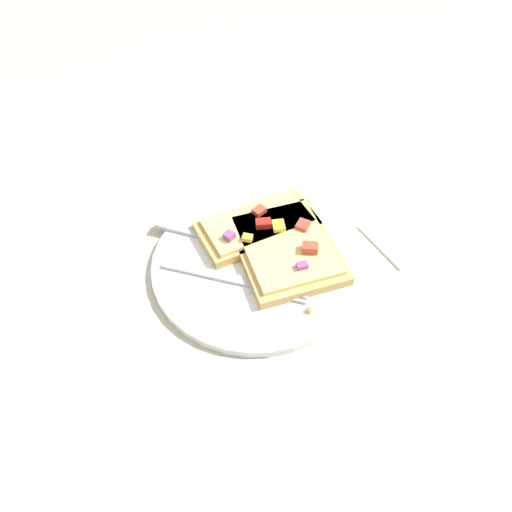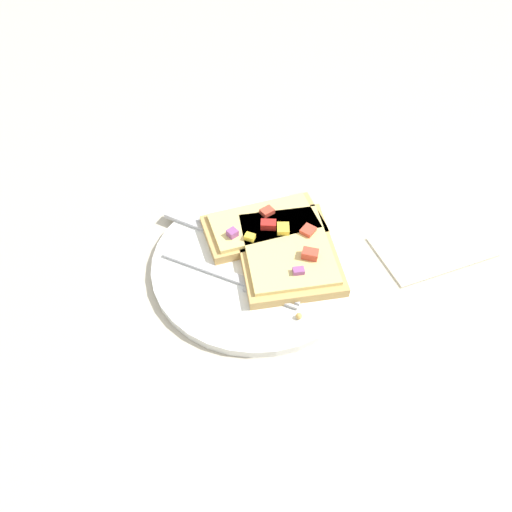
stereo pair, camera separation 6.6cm
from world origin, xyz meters
name	(u,v)px [view 1 (the left image)]	position (x,y,z in m)	size (l,w,h in m)	color
ground_plane	(256,267)	(0.00, 0.00, 0.00)	(4.00, 4.00, 0.00)	#BCB29E
plate	(256,264)	(0.00, 0.00, 0.01)	(0.28, 0.28, 0.01)	white
fork	(242,281)	(-0.03, -0.02, 0.01)	(0.15, 0.15, 0.01)	#B7B7BC
knife	(217,237)	(-0.03, 0.06, 0.01)	(0.16, 0.18, 0.01)	#B7B7BC
pizza_slice_main	(286,248)	(0.04, -0.01, 0.02)	(0.16, 0.18, 0.03)	tan
pizza_slice_corner	(257,225)	(0.03, 0.05, 0.02)	(0.17, 0.09, 0.03)	tan
crumb_scatter	(292,291)	(0.01, -0.07, 0.02)	(0.02, 0.11, 0.01)	tan
napkin	(421,227)	(0.24, -0.06, 0.00)	(0.16, 0.09, 0.01)	beige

